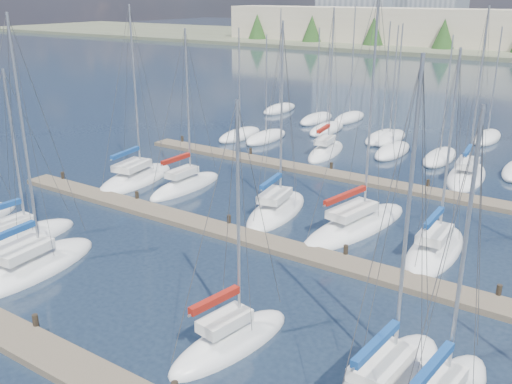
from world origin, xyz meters
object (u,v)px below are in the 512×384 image
Objects in this scene: sailboat_j at (276,210)px; sailboat_p at (466,176)px; sailboat_b at (18,241)px; sailboat_k at (356,226)px; sailboat_c at (31,267)px; sailboat_n at (326,151)px; sailboat_l at (435,251)px; sailboat_i at (186,186)px; sailboat_d at (230,342)px; sailboat_h at (136,179)px.

sailboat_p is at bearing 50.69° from sailboat_j.
sailboat_k is at bearing 41.92° from sailboat_b.
sailboat_k reaches higher than sailboat_c.
sailboat_p reaches higher than sailboat_n.
sailboat_p is 0.91× the size of sailboat_k.
sailboat_l is 10.73m from sailboat_j.
sailboat_n is (-12.62, 0.27, 0.02)m from sailboat_p.
sailboat_c is (-17.11, -14.03, 0.00)m from sailboat_l.
sailboat_p is 1.02× the size of sailboat_n.
sailboat_i is 0.89× the size of sailboat_p.
sailboat_n is at bearing 80.81° from sailboat_c.
sailboat_d is (-4.24, -13.62, 0.01)m from sailboat_l.
sailboat_c is (1.97, -14.81, -0.02)m from sailboat_i.
sailboat_k is at bearing -4.03° from sailboat_j.
sailboat_p is 1.27× the size of sailboat_b.
sailboat_l is at bearing -54.79° from sailboat_n.
sailboat_d is at bearing -75.78° from sailboat_k.
sailboat_l is 22.13m from sailboat_c.
sailboat_k reaches higher than sailboat_d.
sailboat_c is at bearing -74.49° from sailboat_h.
sailboat_d is (0.97, -14.46, 0.01)m from sailboat_k.
sailboat_l is 0.87× the size of sailboat_c.
sailboat_l is at bearing 34.53° from sailboat_c.
sailboat_h is (-4.43, -0.80, -0.02)m from sailboat_i.
sailboat_h reaches higher than sailboat_c.
sailboat_i is 1.12× the size of sailboat_d.
sailboat_j is at bearing 176.52° from sailboat_l.
sailboat_l is 0.87× the size of sailboat_p.
sailboat_d is (6.48, -13.93, 0.01)m from sailboat_j.
sailboat_i is at bearing -114.87° from sailboat_n.
sailboat_k reaches higher than sailboat_l.
sailboat_l is 19.10m from sailboat_i.
sailboat_p is 1.25× the size of sailboat_d.
sailboat_l is 0.98× the size of sailboat_i.
sailboat_c is at bearing -123.18° from sailboat_p.
sailboat_c is (-6.39, -14.34, -0.01)m from sailboat_j.
sailboat_n is 0.97× the size of sailboat_c.
sailboat_i reaches higher than sailboat_b.
sailboat_h reaches higher than sailboat_i.
sailboat_p is 28.81m from sailboat_d.
sailboat_j is at bearing 53.22° from sailboat_b.
sailboat_k is (-5.22, 0.84, 0.01)m from sailboat_l.
sailboat_l is at bearing -8.99° from sailboat_h.
sailboat_k reaches higher than sailboat_h.
sailboat_c reaches higher than sailboat_b.
sailboat_k is 20.36m from sailboat_b.
sailboat_h is at bearing -166.93° from sailboat_k.
sailboat_n is (-4.14, 15.08, 0.02)m from sailboat_j.
sailboat_h is at bearing -150.70° from sailboat_p.
sailboat_k is at bearing 169.00° from sailboat_l.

